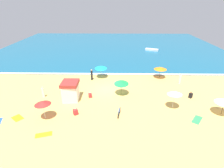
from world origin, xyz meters
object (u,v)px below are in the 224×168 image
at_px(beach_umbrella_2, 121,83).
at_px(beach_umbrella_4, 101,67).
at_px(small_boat_0, 152,50).
at_px(beachgoer_0, 180,79).
at_px(beach_umbrella_1, 42,103).
at_px(beachgoer_6, 92,75).
at_px(beachgoer_1, 191,95).
at_px(beachgoer_2, 64,85).
at_px(beachgoer_5, 43,92).
at_px(parked_bicycle, 119,112).
at_px(beachgoer_3, 75,112).
at_px(beach_umbrella_3, 175,93).
at_px(lifeguard_cabana, 71,91).
at_px(beachgoer_4, 90,95).
at_px(beach_umbrella_0, 160,68).

distance_m(beach_umbrella_2, beach_umbrella_4, 6.82).
bearing_deg(small_boat_0, beachgoer_0, -88.19).
xyz_separation_m(beach_umbrella_1, beachgoer_6, (3.92, 10.78, -1.14)).
distance_m(beach_umbrella_2, beachgoer_1, 9.44).
xyz_separation_m(beachgoer_2, beachgoer_6, (3.48, 3.96, 0.01)).
bearing_deg(small_boat_0, beachgoer_6, -124.88).
bearing_deg(beachgoer_5, parked_bicycle, -22.26).
xyz_separation_m(beachgoer_2, beachgoer_3, (2.80, -6.02, -0.50)).
bearing_deg(beach_umbrella_4, beach_umbrella_3, -45.01).
height_order(lifeguard_cabana, beachgoer_0, lifeguard_cabana).
bearing_deg(beach_umbrella_2, beachgoer_6, 133.26).
bearing_deg(small_boat_0, beachgoer_5, -127.40).
xyz_separation_m(beachgoer_4, small_boat_0, (12.90, 25.13, -0.01)).
relative_size(beach_umbrella_2, beachgoer_2, 1.22).
bearing_deg(beachgoer_4, beach_umbrella_1, -132.21).
xyz_separation_m(beach_umbrella_3, beachgoer_3, (-11.53, -1.61, -1.70)).
distance_m(parked_bicycle, beachgoer_4, 5.63).
bearing_deg(beachgoer_6, beachgoer_4, -85.37).
distance_m(beach_umbrella_3, beach_umbrella_4, 13.30).
bearing_deg(beach_umbrella_3, beachgoer_0, 66.27).
xyz_separation_m(beach_umbrella_2, beachgoer_5, (-10.51, -0.95, -1.05)).
bearing_deg(beach_umbrella_0, beach_umbrella_3, -93.00).
xyz_separation_m(beachgoer_6, small_boat_0, (13.38, 19.20, -0.53)).
height_order(beach_umbrella_3, beachgoer_4, beach_umbrella_3).
bearing_deg(beach_umbrella_1, parked_bicycle, 4.92).
height_order(beach_umbrella_1, beachgoer_0, beach_umbrella_1).
bearing_deg(parked_bicycle, beachgoer_4, 132.68).
bearing_deg(beachgoer_6, beach_umbrella_1, -109.96).
xyz_separation_m(beachgoer_3, beachgoer_5, (-5.15, 4.05, 0.36)).
distance_m(beachgoer_2, beachgoer_6, 5.27).
height_order(beach_umbrella_2, beachgoer_6, beach_umbrella_2).
height_order(beach_umbrella_2, beachgoer_1, beach_umbrella_2).
height_order(beachgoer_1, beachgoer_6, beachgoer_6).
xyz_separation_m(lifeguard_cabana, beachgoer_6, (1.95, 6.49, -0.42)).
bearing_deg(beach_umbrella_2, beachgoer_1, -5.18).
bearing_deg(beachgoer_6, beach_umbrella_2, -46.74).
distance_m(beach_umbrella_4, small_boat_0, 21.79).
bearing_deg(beachgoer_0, beach_umbrella_0, 140.51).
height_order(beach_umbrella_4, beachgoer_3, beach_umbrella_4).
relative_size(beach_umbrella_2, beachgoer_1, 2.43).
height_order(parked_bicycle, beachgoer_3, beachgoer_3).
xyz_separation_m(parked_bicycle, beachgoer_1, (9.68, 4.26, 0.02)).
bearing_deg(beach_umbrella_4, lifeguard_cabana, -114.29).
bearing_deg(beach_umbrella_3, beachgoer_5, 171.66).
height_order(parked_bicycle, beachgoer_0, beachgoer_0).
distance_m(beach_umbrella_2, beachgoer_2, 8.27).
bearing_deg(lifeguard_cabana, parked_bicycle, -29.84).
bearing_deg(lifeguard_cabana, beachgoer_6, 73.29).
relative_size(beach_umbrella_1, beachgoer_2, 1.32).
distance_m(beach_umbrella_4, beachgoer_3, 11.31).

